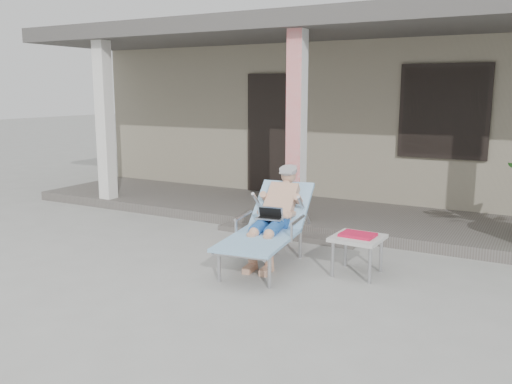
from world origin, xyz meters
The scene contains 7 objects.
ground centered at (0.00, 0.00, 0.00)m, with size 60.00×60.00×0.00m, color #9E9E99.
house centered at (0.00, 6.50, 1.67)m, with size 10.40×5.40×3.30m.
porch_deck centered at (0.00, 3.00, 0.07)m, with size 10.00×2.00×0.15m, color #605B56.
porch_overhang centered at (0.00, 2.95, 2.79)m, with size 10.00×2.30×2.85m.
porch_step centered at (0.00, 1.85, 0.04)m, with size 2.00×0.30×0.07m, color #605B56.
lounger centered at (0.31, 0.81, 0.70)m, with size 0.87×1.79×1.13m.
side_table centered at (1.33, 0.85, 0.39)m, with size 0.54×0.54×0.46m.
Camera 1 is at (3.06, -4.60, 1.97)m, focal length 38.00 mm.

